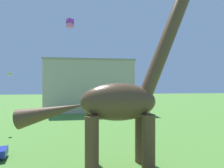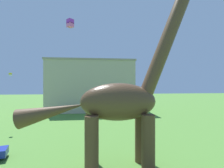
% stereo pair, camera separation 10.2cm
% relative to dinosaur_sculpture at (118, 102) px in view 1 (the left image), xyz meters
% --- Properties ---
extents(dinosaur_sculpture, '(15.87, 3.36, 16.59)m').
position_rel_dinosaur_sculpture_xyz_m(dinosaur_sculpture, '(0.00, 0.00, 0.00)').
color(dinosaur_sculpture, '#513823').
rests_on(dinosaur_sculpture, ground_plane).
extents(kite_mid_center, '(0.80, 0.80, 0.81)m').
position_rel_dinosaur_sculpture_xyz_m(kite_mid_center, '(-4.51, 2.71, 7.84)').
color(kite_mid_center, purple).
extents(kite_trailing, '(0.46, 0.46, 0.51)m').
position_rel_dinosaur_sculpture_xyz_m(kite_trailing, '(-16.18, 15.67, 3.25)').
color(kite_trailing, yellow).
extents(background_building_block, '(24.19, 12.60, 14.35)m').
position_rel_dinosaur_sculpture_xyz_m(background_building_block, '(-2.66, 35.24, 1.18)').
color(background_building_block, '#B7A893').
rests_on(background_building_block, ground_plane).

